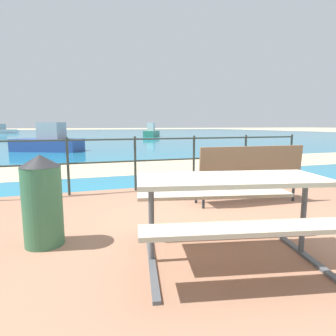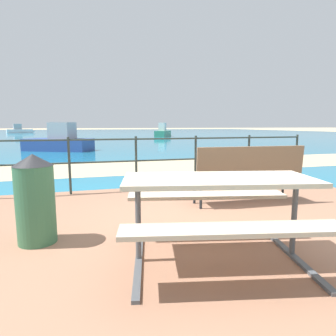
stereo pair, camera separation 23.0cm
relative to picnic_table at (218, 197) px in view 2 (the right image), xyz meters
name	(u,v)px [view 2 (the right image)]	position (x,y,z in m)	size (l,w,h in m)	color
ground_plane	(221,236)	(0.35, 0.61, -0.64)	(240.00, 240.00, 0.00)	tan
patio_paving	(222,234)	(0.35, 0.61, -0.61)	(6.40, 5.20, 0.06)	#996B51
sea_water	(97,134)	(0.35, 40.61, -0.64)	(90.00, 90.00, 0.01)	teal
beach_strip	(137,167)	(0.35, 6.43, -0.64)	(54.00, 3.07, 0.01)	tan
picnic_table	(218,197)	(0.00, 0.00, 0.00)	(1.90, 1.61, 0.76)	#BCAD93
park_bench	(248,170)	(1.25, 1.55, -0.04)	(1.74, 0.50, 0.91)	#7A6047
railing_fence	(167,156)	(0.35, 2.99, 0.05)	(5.94, 0.04, 1.01)	#2D3833
trash_bin	(35,199)	(-1.64, 0.86, -0.12)	(0.39, 0.39, 0.93)	#386B47
boat_near	(58,142)	(-2.49, 13.02, -0.18)	(3.77, 2.67, 1.40)	#2D478C
boat_mid	(163,132)	(7.19, 29.11, -0.18)	(2.66, 4.01, 1.54)	#338466
boat_far	(20,130)	(-11.57, 49.76, -0.18)	(4.30, 2.26, 1.46)	silver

